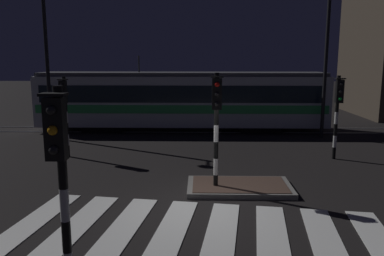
{
  "coord_description": "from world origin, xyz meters",
  "views": [
    {
      "loc": [
        0.14,
        -10.03,
        3.97
      ],
      "look_at": [
        -0.2,
        4.29,
        1.4
      ],
      "focal_mm": 36.07,
      "sensor_mm": 36.0,
      "label": 1
    }
  ],
  "objects": [
    {
      "name": "rail_far",
      "position": [
        0.0,
        12.08,
        0.01
      ],
      "size": [
        80.0,
        0.12,
        0.03
      ],
      "primitive_type": "cube",
      "color": "#59595E",
      "rests_on": "ground"
    },
    {
      "name": "crosswalk_zebra",
      "position": [
        0.0,
        -1.92,
        0.01
      ],
      "size": [
        9.29,
        5.38,
        0.02
      ],
      "color": "silver",
      "rests_on": "ground"
    },
    {
      "name": "traffic_light_corner_far_left",
      "position": [
        -5.33,
        5.19,
        2.17
      ],
      "size": [
        0.36,
        0.42,
        3.28
      ],
      "color": "black",
      "rests_on": "ground"
    },
    {
      "name": "traffic_light_corner_far_right",
      "position": [
        5.5,
        5.09,
        2.2
      ],
      "size": [
        0.36,
        0.42,
        3.34
      ],
      "color": "black",
      "rests_on": "ground"
    },
    {
      "name": "tram",
      "position": [
        -0.92,
        11.36,
        1.75
      ],
      "size": [
        15.99,
        2.58,
        4.15
      ],
      "color": "silver",
      "rests_on": "ground"
    },
    {
      "name": "street_lamp_trackside_right",
      "position": [
        6.34,
        9.33,
        4.97
      ],
      "size": [
        0.44,
        1.21,
        7.94
      ],
      "color": "black",
      "rests_on": "ground"
    },
    {
      "name": "rail_near",
      "position": [
        0.0,
        10.65,
        0.01
      ],
      "size": [
        80.0,
        0.12,
        0.03
      ],
      "primitive_type": "cube",
      "color": "#59595E",
      "rests_on": "ground"
    },
    {
      "name": "street_lamp_trackside_left",
      "position": [
        -7.42,
        8.7,
        4.7
      ],
      "size": [
        0.44,
        1.21,
        7.44
      ],
      "color": "black",
      "rests_on": "ground"
    },
    {
      "name": "traffic_island",
      "position": [
        1.33,
        1.36,
        0.09
      ],
      "size": [
        3.18,
        1.78,
        0.18
      ],
      "color": "slate",
      "rests_on": "ground"
    },
    {
      "name": "traffic_light_kerb_mid_left",
      "position": [
        -1.92,
        -4.63,
        2.37
      ],
      "size": [
        0.36,
        0.42,
        3.6
      ],
      "color": "black",
      "rests_on": "ground"
    },
    {
      "name": "ground_plane",
      "position": [
        0.0,
        0.0,
        0.0
      ],
      "size": [
        120.0,
        120.0,
        0.0
      ],
      "primitive_type": "plane",
      "color": "black"
    },
    {
      "name": "traffic_light_median_centre",
      "position": [
        0.59,
        1.14,
        2.36
      ],
      "size": [
        0.36,
        0.42,
        3.58
      ],
      "color": "black",
      "rests_on": "ground"
    }
  ]
}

